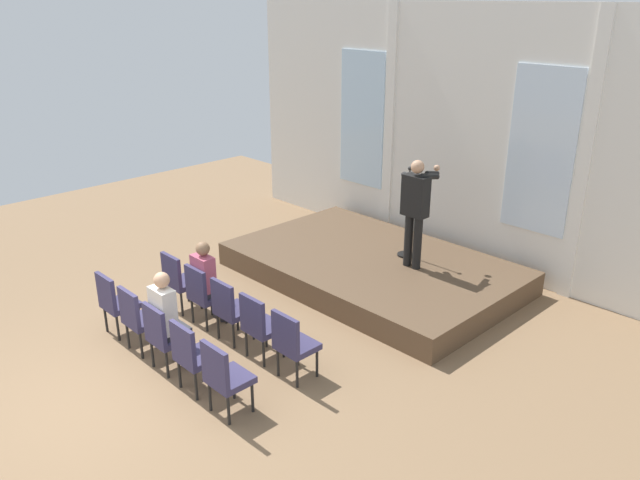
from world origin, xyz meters
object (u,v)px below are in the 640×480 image
(chair_r1_c3, at_px, (192,353))
(audience_r0_c1, at_px, (207,279))
(chair_r0_c3, at_px, (260,323))
(chair_r0_c4, at_px, (292,342))
(chair_r1_c0, at_px, (115,300))
(audience_r1_c2, at_px, (168,316))
(speaker, at_px, (415,206))
(chair_r0_c0, at_px, (179,278))
(chair_r0_c1, at_px, (203,292))
(chair_r0_c2, at_px, (230,307))
(chair_r1_c1, at_px, (138,316))
(chair_r1_c4, at_px, (224,375))
(chair_r1_c2, at_px, (164,333))
(mic_stand, at_px, (406,237))

(chair_r1_c3, bearing_deg, audience_r0_c1, 139.01)
(audience_r0_c1, bearing_deg, chair_r0_c3, -3.67)
(chair_r0_c4, bearing_deg, chair_r1_c0, -158.08)
(chair_r0_c3, height_order, audience_r1_c2, audience_r1_c2)
(speaker, distance_m, chair_r0_c0, 3.83)
(chair_r0_c1, bearing_deg, chair_r0_c2, 0.00)
(chair_r1_c1, bearing_deg, speaker, 72.27)
(audience_r1_c2, bearing_deg, chair_r0_c4, 36.63)
(chair_r0_c3, xyz_separation_m, chair_r1_c1, (-1.29, -1.04, 0.00))
(audience_r0_c1, bearing_deg, chair_r1_c4, -30.09)
(audience_r0_c1, relative_size, chair_r1_c4, 1.38)
(chair_r1_c4, bearing_deg, chair_r0_c0, 158.08)
(chair_r1_c1, height_order, chair_r1_c2, same)
(chair_r0_c1, distance_m, chair_r1_c0, 1.22)
(chair_r0_c4, relative_size, audience_r1_c2, 0.69)
(speaker, height_order, chair_r1_c2, speaker)
(speaker, xyz_separation_m, chair_r0_c1, (-1.34, -3.15, -0.90))
(chair_r0_c3, bearing_deg, chair_r1_c0, -151.78)
(chair_r0_c2, xyz_separation_m, chair_r0_c3, (0.64, 0.00, 0.00))
(chair_r0_c1, relative_size, audience_r1_c2, 0.69)
(chair_r0_c0, distance_m, audience_r1_c2, 1.62)
(chair_r1_c0, bearing_deg, chair_r0_c4, 21.92)
(mic_stand, relative_size, chair_r1_c1, 1.65)
(chair_r1_c3, bearing_deg, chair_r1_c4, 0.00)
(chair_r1_c3, xyz_separation_m, chair_r1_c4, (0.64, 0.00, 0.00))
(chair_r0_c4, relative_size, chair_r1_c1, 1.00)
(chair_r0_c2, height_order, chair_r0_c3, same)
(chair_r1_c0, relative_size, chair_r1_c2, 1.00)
(audience_r1_c2, relative_size, chair_r1_c3, 1.45)
(chair_r1_c4, bearing_deg, chair_r0_c3, 121.85)
(chair_r0_c3, relative_size, chair_r1_c3, 1.00)
(chair_r0_c3, height_order, chair_r1_c2, same)
(chair_r0_c2, bearing_deg, chair_r1_c4, -38.83)
(chair_r0_c2, relative_size, chair_r1_c0, 1.00)
(chair_r1_c0, xyz_separation_m, chair_r1_c2, (1.29, 0.00, 0.00))
(chair_r0_c3, relative_size, chair_r0_c4, 1.00)
(chair_r0_c4, distance_m, audience_r1_c2, 1.62)
(chair_r0_c0, height_order, chair_r1_c2, same)
(mic_stand, distance_m, chair_r1_c4, 4.56)
(audience_r0_c1, xyz_separation_m, chair_r1_c4, (1.93, -1.12, -0.19))
(chair_r1_c1, xyz_separation_m, chair_r1_c4, (1.93, 0.00, 0.00))
(chair_r1_c2, bearing_deg, audience_r0_c1, 119.91)
(speaker, bearing_deg, chair_r1_c3, -90.69)
(chair_r0_c0, height_order, chair_r0_c3, same)
(chair_r0_c2, distance_m, chair_r0_c3, 0.64)
(chair_r1_c3, relative_size, chair_r1_c4, 1.00)
(mic_stand, xyz_separation_m, audience_r1_c2, (-0.34, -4.38, 0.02))
(chair_r1_c2, xyz_separation_m, chair_r1_c3, (0.64, 0.00, 0.00))
(chair_r0_c1, xyz_separation_m, chair_r1_c0, (-0.64, -1.04, 0.00))
(audience_r0_c1, distance_m, chair_r0_c4, 1.94)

